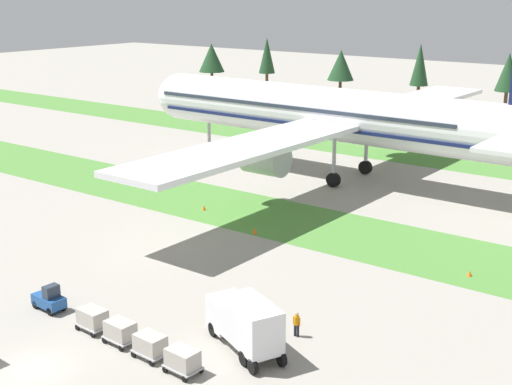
% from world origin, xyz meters
% --- Properties ---
extents(ground_plane, '(400.00, 400.00, 0.00)m').
position_xyz_m(ground_plane, '(0.00, 0.00, 0.00)').
color(ground_plane, gray).
extents(grass_strip_near, '(320.00, 11.53, 0.01)m').
position_xyz_m(grass_strip_near, '(0.00, 33.39, 0.00)').
color(grass_strip_near, '#4C8438').
rests_on(grass_strip_near, ground).
extents(grass_strip_far, '(320.00, 11.53, 0.01)m').
position_xyz_m(grass_strip_far, '(0.00, 68.45, 0.00)').
color(grass_strip_far, '#4C8438').
rests_on(grass_strip_far, ground).
extents(airliner, '(57.36, 70.57, 21.91)m').
position_xyz_m(airliner, '(-9.31, 50.91, 7.85)').
color(airliner, white).
rests_on(airliner, ground).
extents(baggage_tug, '(2.67, 1.44, 1.97)m').
position_xyz_m(baggage_tug, '(-6.10, 5.87, 0.81)').
color(baggage_tug, '#1E4C8E').
rests_on(baggage_tug, ground).
extents(cargo_dolly_lead, '(2.28, 1.62, 1.55)m').
position_xyz_m(cargo_dolly_lead, '(-1.09, 5.59, 0.92)').
color(cargo_dolly_lead, '#A3A3A8').
rests_on(cargo_dolly_lead, ground).
extents(cargo_dolly_second, '(2.28, 1.62, 1.55)m').
position_xyz_m(cargo_dolly_second, '(1.81, 5.43, 0.92)').
color(cargo_dolly_second, '#A3A3A8').
rests_on(cargo_dolly_second, ground).
extents(cargo_dolly_third, '(2.28, 1.62, 1.55)m').
position_xyz_m(cargo_dolly_third, '(4.70, 5.26, 0.92)').
color(cargo_dolly_third, '#A3A3A8').
rests_on(cargo_dolly_third, ground).
extents(cargo_dolly_fourth, '(2.28, 1.62, 1.55)m').
position_xyz_m(cargo_dolly_fourth, '(7.60, 5.10, 0.92)').
color(cargo_dolly_fourth, '#A3A3A8').
rests_on(cargo_dolly_fourth, ground).
extents(catering_truck, '(7.28, 4.99, 3.58)m').
position_xyz_m(catering_truck, '(8.78, 9.69, 1.95)').
color(catering_truck, silver).
rests_on(catering_truck, ground).
extents(ground_crew_marshaller, '(0.44, 0.41, 1.74)m').
position_xyz_m(ground_crew_marshaller, '(4.71, 11.42, 0.95)').
color(ground_crew_marshaller, black).
rests_on(ground_crew_marshaller, ground).
extents(ground_crew_loader, '(0.56, 0.36, 1.74)m').
position_xyz_m(ground_crew_loader, '(10.46, 13.16, 0.95)').
color(ground_crew_loader, black).
rests_on(ground_crew_loader, ground).
extents(taxiway_marker_0, '(0.44, 0.44, 0.67)m').
position_xyz_m(taxiway_marker_0, '(-4.29, 28.13, 0.34)').
color(taxiway_marker_0, orange).
rests_on(taxiway_marker_0, ground).
extents(taxiway_marker_1, '(0.44, 0.44, 0.54)m').
position_xyz_m(taxiway_marker_1, '(-13.10, 30.94, 0.27)').
color(taxiway_marker_1, orange).
rests_on(taxiway_marker_1, ground).
extents(taxiway_marker_2, '(0.44, 0.44, 0.49)m').
position_xyz_m(taxiway_marker_2, '(15.88, 30.23, 0.24)').
color(taxiway_marker_2, orange).
rests_on(taxiway_marker_2, ground).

